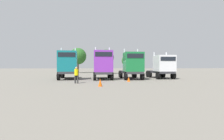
% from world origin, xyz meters
% --- Properties ---
extents(ground, '(200.00, 200.00, 0.00)m').
position_xyz_m(ground, '(0.00, 0.00, 0.00)').
color(ground, slate).
extents(semi_truck_teal, '(3.15, 6.07, 4.38)m').
position_xyz_m(semi_truck_teal, '(-6.64, 1.15, 1.97)').
color(semi_truck_teal, '#333338').
rests_on(semi_truck_teal, ground).
extents(semi_truck_purple, '(2.75, 5.93, 4.41)m').
position_xyz_m(semi_truck_purple, '(-1.92, 0.43, 1.97)').
color(semi_truck_purple, '#333338').
rests_on(semi_truck_purple, ground).
extents(semi_truck_green, '(2.67, 6.30, 4.23)m').
position_xyz_m(semi_truck_green, '(2.07, 0.63, 1.88)').
color(semi_truck_green, '#333338').
rests_on(semi_truck_green, ground).
extents(semi_truck_white, '(2.64, 5.71, 3.92)m').
position_xyz_m(semi_truck_white, '(6.76, 1.58, 1.77)').
color(semi_truck_white, '#333338').
rests_on(semi_truck_white, ground).
extents(visitor_in_hivis, '(0.51, 0.51, 1.74)m').
position_xyz_m(visitor_in_hivis, '(-4.78, -3.84, 1.01)').
color(visitor_in_hivis, '#333333').
rests_on(visitor_in_hivis, ground).
extents(traffic_cone_near, '(0.36, 0.36, 0.70)m').
position_xyz_m(traffic_cone_near, '(-2.28, -6.42, 0.35)').
color(traffic_cone_near, '#F2590C').
rests_on(traffic_cone_near, ground).
extents(traffic_cone_mid, '(0.36, 0.36, 0.56)m').
position_xyz_m(traffic_cone_mid, '(1.03, -2.49, 0.28)').
color(traffic_cone_mid, '#F2590C').
rests_on(traffic_cone_mid, ground).
extents(oak_far_left, '(4.40, 4.40, 6.65)m').
position_xyz_m(oak_far_left, '(-8.20, 21.55, 4.44)').
color(oak_far_left, '#4C3823').
rests_on(oak_far_left, ground).
extents(oak_far_centre, '(3.73, 3.73, 5.73)m').
position_xyz_m(oak_far_centre, '(-0.93, 16.08, 3.85)').
color(oak_far_centre, '#4C3823').
rests_on(oak_far_centre, ground).
extents(oak_far_right, '(3.01, 3.01, 4.75)m').
position_xyz_m(oak_far_right, '(4.90, 20.44, 3.22)').
color(oak_far_right, '#4C3823').
rests_on(oak_far_right, ground).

